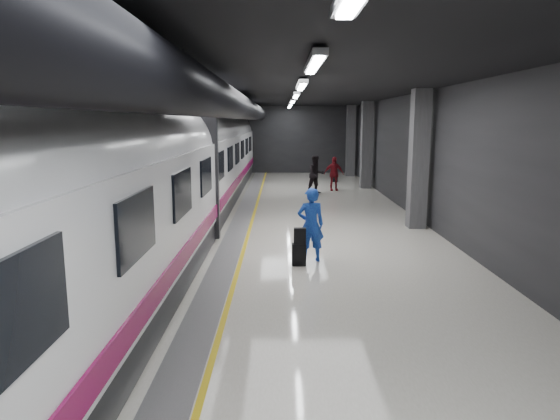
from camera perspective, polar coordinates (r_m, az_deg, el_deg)
ground at (r=14.66m, az=-0.17°, el=-3.62°), size 40.00×40.00×0.00m
platform_hall at (r=15.21m, az=-1.26°, el=10.33°), size 10.02×40.02×4.51m
train at (r=14.69m, az=-12.98°, el=4.35°), size 3.05×38.00×4.05m
traveler_main at (r=12.47m, az=3.54°, el=-1.69°), size 0.74×0.55×1.86m
suitcase_main at (r=12.23m, az=2.17°, el=-5.10°), size 0.35×0.23×0.55m
shoulder_bag at (r=12.11m, az=2.28°, el=-2.97°), size 0.29×0.16×0.39m
traveler_far_a at (r=24.39m, az=4.14°, el=4.09°), size 1.10×0.99×1.87m
traveler_far_b at (r=25.48m, az=6.16°, el=4.15°), size 1.05×0.52×1.72m
suitcase_far at (r=29.29m, az=6.24°, el=3.71°), size 0.39×0.33×0.50m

